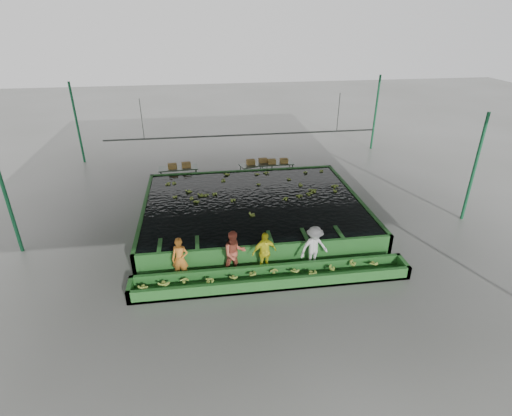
{
  "coord_description": "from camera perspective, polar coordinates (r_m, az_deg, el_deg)",
  "views": [
    {
      "loc": [
        -2.25,
        -15.0,
        8.8
      ],
      "look_at": [
        0.0,
        0.5,
        1.0
      ],
      "focal_mm": 28.0,
      "sensor_mm": 36.0,
      "label": 1
    }
  ],
  "objects": [
    {
      "name": "worker_a",
      "position": [
        14.61,
        -10.79,
        -7.16
      ],
      "size": [
        0.66,
        0.5,
        1.64
      ],
      "primitive_type": "imported",
      "rotation": [
        0.0,
        0.0,
        -0.19
      ],
      "color": "orange",
      "rests_on": "ground"
    },
    {
      "name": "packing_table_mid",
      "position": [
        23.21,
        0.03,
        5.33
      ],
      "size": [
        2.02,
        1.24,
        0.86
      ],
      "primitive_type": null,
      "rotation": [
        0.0,
        0.0,
        0.28
      ],
      "color": "#59605B",
      "rests_on": "ground"
    },
    {
      "name": "ground",
      "position": [
        17.54,
        0.24,
        -3.65
      ],
      "size": [
        80.0,
        80.0,
        0.0
      ],
      "primitive_type": "plane",
      "color": "slate",
      "rests_on": "ground"
    },
    {
      "name": "floating_bananas",
      "position": [
        19.17,
        -0.77,
        1.97
      ],
      "size": [
        8.25,
        5.62,
        0.11
      ],
      "primitive_type": null,
      "color": "#8BA93A",
      "rests_on": "tank_water"
    },
    {
      "name": "cableway_rail",
      "position": [
        20.95,
        -1.8,
        10.38
      ],
      "size": [
        0.08,
        0.08,
        14.0
      ],
      "primitive_type": "cylinder",
      "color": "#59605B",
      "rests_on": "shed_roof"
    },
    {
      "name": "rail_hanger_left",
      "position": [
        20.75,
        -16.0,
        12.1
      ],
      "size": [
        0.04,
        0.04,
        2.0
      ],
      "primitive_type": "cylinder",
      "color": "#59605B",
      "rests_on": "shed_roof"
    },
    {
      "name": "box_stack_mid",
      "position": [
        23.12,
        0.14,
        6.38
      ],
      "size": [
        1.24,
        0.5,
        0.26
      ],
      "primitive_type": null,
      "rotation": [
        0.0,
        0.0,
        0.14
      ],
      "color": "olive",
      "rests_on": "packing_table_mid"
    },
    {
      "name": "packing_table_right",
      "position": [
        23.33,
        2.9,
        5.46
      ],
      "size": [
        1.97,
        0.81,
        0.89
      ],
      "primitive_type": null,
      "rotation": [
        0.0,
        0.0,
        0.01
      ],
      "color": "#59605B",
      "rests_on": "ground"
    },
    {
      "name": "trough_bananas",
      "position": [
        14.34,
        2.39,
        -9.41
      ],
      "size": [
        9.2,
        0.61,
        0.12
      ],
      "primitive_type": null,
      "color": "#8BA93A",
      "rests_on": "sorting_trough"
    },
    {
      "name": "worker_b",
      "position": [
        14.58,
        -3.1,
        -6.46
      ],
      "size": [
        0.98,
        0.83,
        1.77
      ],
      "primitive_type": "imported",
      "rotation": [
        0.0,
        0.0,
        0.21
      ],
      "color": "#BC553E",
      "rests_on": "ground"
    },
    {
      "name": "sorting_trough",
      "position": [
        14.43,
        2.38,
        -9.9
      ],
      "size": [
        10.0,
        1.0,
        0.5
      ],
      "primitive_type": null,
      "color": "#256425",
      "rests_on": "ground"
    },
    {
      "name": "box_stack_left",
      "position": [
        22.55,
        -10.87,
        5.66
      ],
      "size": [
        1.27,
        0.5,
        0.27
      ],
      "primitive_type": null,
      "rotation": [
        0.0,
        0.0,
        0.13
      ],
      "color": "olive",
      "rests_on": "packing_table_left"
    },
    {
      "name": "shed_roof",
      "position": [
        15.64,
        0.27,
        12.41
      ],
      "size": [
        20.0,
        22.0,
        0.04
      ],
      "primitive_type": "cube",
      "color": "gray",
      "rests_on": "shed_posts"
    },
    {
      "name": "packing_table_left",
      "position": [
        22.79,
        -10.96,
        4.57
      ],
      "size": [
        2.18,
        0.98,
        0.97
      ],
      "primitive_type": null,
      "rotation": [
        0.0,
        0.0,
        0.06
      ],
      "color": "#59605B",
      "rests_on": "ground"
    },
    {
      "name": "tank_water",
      "position": [
        18.46,
        -0.45,
        0.95
      ],
      "size": [
        9.7,
        7.7,
        0.0
      ],
      "primitive_type": "cube",
      "color": "black",
      "rests_on": "flotation_tank"
    },
    {
      "name": "rail_hanger_right",
      "position": [
        21.81,
        11.69,
        13.23
      ],
      "size": [
        0.04,
        0.04,
        2.0
      ],
      "primitive_type": "cylinder",
      "color": "#59605B",
      "rests_on": "shed_roof"
    },
    {
      "name": "worker_c",
      "position": [
        14.73,
        1.2,
        -6.35
      ],
      "size": [
        1.03,
        0.65,
        1.64
      ],
      "primitive_type": "imported",
      "rotation": [
        0.0,
        0.0,
        0.28
      ],
      "color": "yellow",
      "rests_on": "ground"
    },
    {
      "name": "box_stack_right",
      "position": [
        23.1,
        3.14,
        6.41
      ],
      "size": [
        1.16,
        0.33,
        0.25
      ],
      "primitive_type": null,
      "rotation": [
        0.0,
        0.0,
        0.01
      ],
      "color": "olive",
      "rests_on": "packing_table_right"
    },
    {
      "name": "flotation_tank",
      "position": [
        18.63,
        -0.44,
        -0.16
      ],
      "size": [
        10.0,
        8.0,
        0.9
      ],
      "primitive_type": null,
      "color": "#256425",
      "rests_on": "ground"
    },
    {
      "name": "worker_d",
      "position": [
        15.09,
        8.3,
        -5.59
      ],
      "size": [
        1.23,
        0.87,
        1.72
      ],
      "primitive_type": "imported",
      "rotation": [
        0.0,
        0.0,
        0.23
      ],
      "color": "silver",
      "rests_on": "ground"
    },
    {
      "name": "shed_posts",
      "position": [
        16.43,
        0.25,
        3.92
      ],
      "size": [
        20.0,
        22.0,
        5.0
      ],
      "primitive_type": null,
      "color": "#186238",
      "rests_on": "ground"
    }
  ]
}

